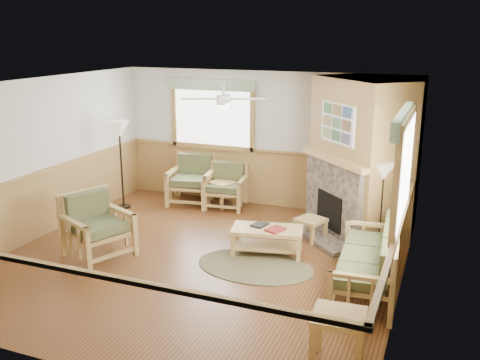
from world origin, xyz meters
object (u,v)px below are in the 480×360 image
at_px(armchair_back_right, 225,186).
at_px(coffee_table, 267,241).
at_px(footstool, 310,229).
at_px(floor_lamp_left, 121,165).
at_px(floor_lamp_right, 381,209).
at_px(armchair_back_left, 192,180).
at_px(armchair_left, 98,226).
at_px(end_table_chairs, 222,194).
at_px(end_table_sofa, 338,340).
at_px(sofa, 367,258).

relative_size(armchair_back_right, coffee_table, 0.79).
height_order(footstool, floor_lamp_left, floor_lamp_left).
relative_size(armchair_back_right, floor_lamp_right, 0.59).
bearing_deg(armchair_back_left, floor_lamp_left, -155.03).
bearing_deg(floor_lamp_left, armchair_left, -65.43).
bearing_deg(end_table_chairs, footstool, -27.11).
xyz_separation_m(floor_lamp_left, floor_lamp_right, (5.10, -0.47, -0.14)).
distance_m(armchair_back_left, end_table_sofa, 5.98).
relative_size(sofa, armchair_left, 1.97).
bearing_deg(sofa, end_table_sofa, -4.14).
height_order(sofa, armchair_back_left, armchair_back_left).
bearing_deg(end_table_sofa, armchair_back_right, 125.55).
height_order(armchair_back_left, footstool, armchair_back_left).
height_order(coffee_table, footstool, coffee_table).
relative_size(coffee_table, footstool, 2.56).
relative_size(coffee_table, end_table_sofa, 1.81).
relative_size(armchair_back_left, footstool, 2.28).
height_order(armchair_back_left, end_table_chairs, armchair_back_left).
height_order(armchair_back_left, armchair_left, armchair_left).
xyz_separation_m(armchair_back_right, end_table_sofa, (3.20, -4.48, -0.13)).
relative_size(end_table_chairs, floor_lamp_left, 0.29).
bearing_deg(end_table_chairs, armchair_back_right, 0.00).
bearing_deg(armchair_back_right, armchair_left, -115.34).
relative_size(armchair_back_right, armchair_left, 0.88).
height_order(armchair_back_right, coffee_table, armchair_back_right).
distance_m(sofa, footstool, 1.90).
relative_size(armchair_left, end_table_sofa, 1.63).
bearing_deg(armchair_left, end_table_chairs, 9.13).
distance_m(armchair_left, footstool, 3.51).
bearing_deg(armchair_back_left, floor_lamp_right, -27.41).
relative_size(armchair_back_left, armchair_left, 0.99).
bearing_deg(sofa, floor_lamp_left, -113.40).
bearing_deg(armchair_back_left, end_table_chairs, -9.69).
bearing_deg(armchair_back_right, floor_lamp_right, -30.19).
bearing_deg(floor_lamp_right, armchair_back_right, 158.45).
relative_size(sofa, floor_lamp_right, 1.31).
bearing_deg(coffee_table, floor_lamp_left, 149.16).
bearing_deg(armchair_back_left, armchair_left, -102.38).
bearing_deg(end_table_chairs, end_table_sofa, -53.74).
distance_m(armchair_left, end_table_chairs, 3.10).
bearing_deg(sofa, coffee_table, -114.64).
height_order(armchair_back_left, floor_lamp_right, floor_lamp_right).
bearing_deg(end_table_sofa, end_table_chairs, 126.26).
bearing_deg(floor_lamp_right, footstool, 171.37).
relative_size(sofa, end_table_sofa, 3.21).
bearing_deg(sofa, armchair_back_left, -127.18).
xyz_separation_m(end_table_sofa, footstool, (-1.16, 3.39, -0.12)).
relative_size(armchair_back_left, armchair_back_right, 1.13).
bearing_deg(armchair_back_left, armchair_back_right, -9.69).
height_order(armchair_left, floor_lamp_right, floor_lamp_right).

